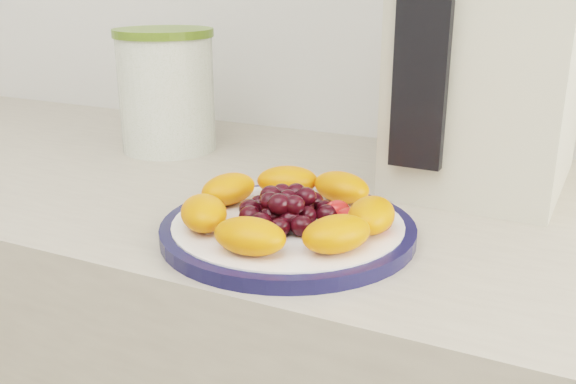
% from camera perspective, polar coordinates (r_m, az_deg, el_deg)
% --- Properties ---
extents(plate_rim, '(0.27, 0.27, 0.01)m').
position_cam_1_polar(plate_rim, '(0.68, 0.00, -3.37)').
color(plate_rim, '#14153B').
rests_on(plate_rim, counter).
extents(plate_face, '(0.25, 0.25, 0.02)m').
position_cam_1_polar(plate_face, '(0.68, 0.00, -3.29)').
color(plate_face, white).
rests_on(plate_face, counter).
extents(canister, '(0.15, 0.15, 0.18)m').
position_cam_1_polar(canister, '(1.03, -10.72, 8.52)').
color(canister, '#4B621F').
rests_on(canister, counter).
extents(canister_lid, '(0.16, 0.16, 0.01)m').
position_cam_1_polar(canister_lid, '(1.02, -11.04, 13.73)').
color(canister_lid, '#516B22').
rests_on(canister_lid, canister).
extents(appliance_body, '(0.21, 0.29, 0.36)m').
position_cam_1_polar(appliance_body, '(0.88, 17.93, 12.19)').
color(appliance_body, beige).
rests_on(appliance_body, counter).
extents(appliance_panel, '(0.06, 0.02, 0.26)m').
position_cam_1_polar(appliance_panel, '(0.75, 11.89, 12.06)').
color(appliance_panel, black).
rests_on(appliance_panel, appliance_body).
extents(fruit_plate, '(0.23, 0.23, 0.04)m').
position_cam_1_polar(fruit_plate, '(0.67, 0.30, -1.35)').
color(fruit_plate, '#FF600C').
rests_on(fruit_plate, plate_face).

